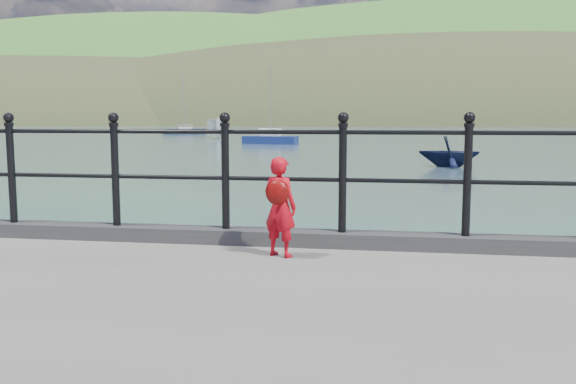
% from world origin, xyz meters
% --- Properties ---
extents(ground, '(600.00, 600.00, 0.00)m').
position_xyz_m(ground, '(0.00, 0.00, 0.00)').
color(ground, '#2D4251').
rests_on(ground, ground).
extents(kerb, '(60.00, 0.30, 0.15)m').
position_xyz_m(kerb, '(0.00, -0.15, 1.07)').
color(kerb, '#28282B').
rests_on(kerb, quay).
extents(railing, '(18.11, 0.11, 1.20)m').
position_xyz_m(railing, '(0.00, -0.15, 1.82)').
color(railing, black).
rests_on(railing, kerb).
extents(far_shore, '(830.00, 200.00, 156.00)m').
position_xyz_m(far_shore, '(38.34, 239.41, -22.57)').
color(far_shore, '#333A21').
rests_on(far_shore, ground).
extents(child, '(0.40, 0.36, 0.94)m').
position_xyz_m(child, '(0.06, -0.68, 1.48)').
color(child, red).
rests_on(child, quay).
extents(launch_white, '(3.48, 6.17, 2.25)m').
position_xyz_m(launch_white, '(-17.29, 58.59, 1.12)').
color(launch_white, white).
rests_on(launch_white, ground).
extents(launch_navy, '(2.80, 2.44, 1.44)m').
position_xyz_m(launch_navy, '(3.89, 23.06, 0.72)').
color(launch_navy, black).
rests_on(launch_navy, ground).
extents(sailboat_left, '(5.97, 4.44, 8.33)m').
position_xyz_m(sailboat_left, '(-27.33, 76.89, 0.34)').
color(sailboat_left, black).
rests_on(sailboat_left, ground).
extents(sailboat_port, '(4.91, 2.24, 7.05)m').
position_xyz_m(sailboat_port, '(-9.00, 45.93, 0.34)').
color(sailboat_port, navy).
rests_on(sailboat_port, ground).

